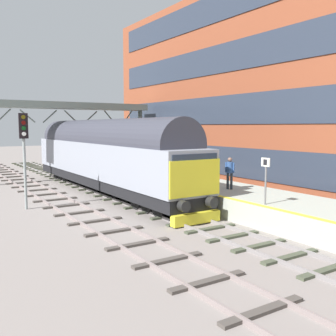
{
  "coord_description": "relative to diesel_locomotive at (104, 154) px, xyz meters",
  "views": [
    {
      "loc": [
        -9.89,
        -16.91,
        4.24
      ],
      "look_at": [
        0.2,
        -1.22,
        2.22
      ],
      "focal_mm": 41.32,
      "sensor_mm": 36.0,
      "label": 1
    }
  ],
  "objects": [
    {
      "name": "track_adjacent_west",
      "position": [
        -3.51,
        -6.1,
        -2.43
      ],
      "size": [
        2.5,
        60.0,
        0.15
      ],
      "color": "gray",
      "rests_on": "ground"
    },
    {
      "name": "platform_number_sign",
      "position": [
        2.08,
        -11.86,
        -0.19
      ],
      "size": [
        0.1,
        0.44,
        1.94
      ],
      "color": "slate",
      "rests_on": "station_platform"
    },
    {
      "name": "diesel_locomotive",
      "position": [
        0.0,
        0.0,
        0.0
      ],
      "size": [
        2.74,
        20.02,
        4.68
      ],
      "color": "black",
      "rests_on": "ground"
    },
    {
      "name": "overhead_footbridge",
      "position": [
        0.29,
        7.01,
        3.04
      ],
      "size": [
        12.81,
        2.0,
        6.1
      ],
      "color": "slate",
      "rests_on": "ground"
    },
    {
      "name": "station_building",
      "position": [
        9.61,
        -4.21,
        4.41
      ],
      "size": [
        4.09,
        33.27,
        13.8
      ],
      "color": "brown",
      "rests_on": "ground"
    },
    {
      "name": "signal_post_near",
      "position": [
        -5.47,
        -2.69,
        0.7
      ],
      "size": [
        0.44,
        0.22,
        4.9
      ],
      "color": "gray",
      "rests_on": "ground"
    },
    {
      "name": "waiting_passenger",
      "position": [
        3.46,
        -8.12,
        -0.5
      ],
      "size": [
        0.46,
        0.47,
        1.64
      ],
      "rotation": [
        0.0,
        0.0,
        2.03
      ],
      "color": "#2D3338",
      "rests_on": "station_platform"
    },
    {
      "name": "ground_plane",
      "position": [
        -0.0,
        -6.1,
        -2.49
      ],
      "size": [
        140.0,
        140.0,
        0.0
      ],
      "primitive_type": "plane",
      "color": "gray",
      "rests_on": "ground"
    },
    {
      "name": "track_main",
      "position": [
        -0.0,
        -6.1,
        -2.43
      ],
      "size": [
        2.5,
        60.0,
        0.15
      ],
      "color": "slate",
      "rests_on": "ground"
    },
    {
      "name": "station_platform",
      "position": [
        3.6,
        -6.1,
        -1.99
      ],
      "size": [
        4.0,
        44.0,
        1.01
      ],
      "color": "#9EA598",
      "rests_on": "ground"
    }
  ]
}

